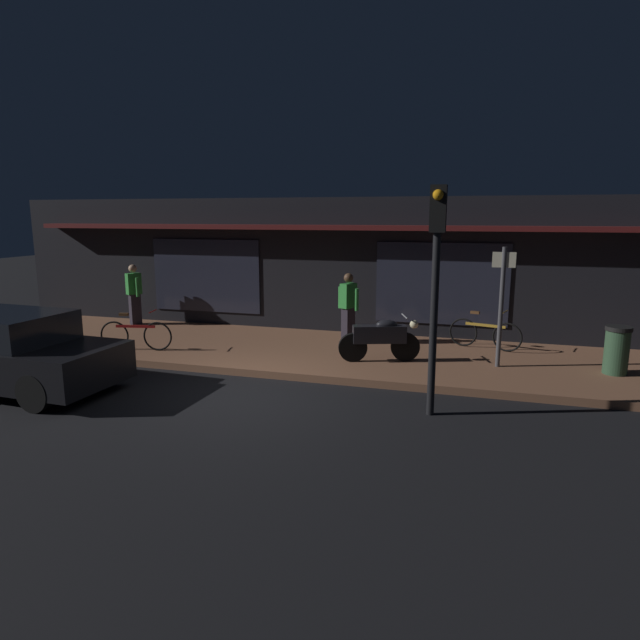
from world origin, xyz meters
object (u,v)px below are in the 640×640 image
at_px(sign_post, 502,300).
at_px(trash_bin, 617,350).
at_px(bicycle_extra, 485,333).
at_px(parked_car_far, 9,352).
at_px(traffic_light_pole, 436,260).
at_px(person_photographer, 134,293).
at_px(motorcycle, 381,338).
at_px(person_bystander, 348,307).
at_px(bicycle_parked, 136,335).

height_order(sign_post, trash_bin, sign_post).
relative_size(bicycle_extra, parked_car_far, 0.38).
bearing_deg(sign_post, traffic_light_pole, -111.92).
bearing_deg(bicycle_extra, trash_bin, -29.39).
bearing_deg(person_photographer, traffic_light_pole, -27.30).
xyz_separation_m(motorcycle, trash_bin, (4.49, 0.37, -0.03)).
xyz_separation_m(person_photographer, sign_post, (9.61, -1.68, 0.48)).
relative_size(motorcycle, sign_post, 0.69).
bearing_deg(parked_car_far, motorcycle, 27.52).
bearing_deg(traffic_light_pole, sign_post, 68.08).
height_order(trash_bin, parked_car_far, parked_car_far).
xyz_separation_m(person_photographer, person_bystander, (6.22, -0.51, 0.00)).
bearing_deg(trash_bin, motorcycle, -175.31).
height_order(bicycle_parked, parked_car_far, parked_car_far).
relative_size(bicycle_parked, parked_car_far, 0.39).
bearing_deg(person_bystander, trash_bin, -10.93).
xyz_separation_m(person_bystander, traffic_light_pole, (2.29, -3.89, 1.45)).
bearing_deg(person_photographer, trash_bin, -7.65).
bearing_deg(trash_bin, parked_car_far, -161.32).
relative_size(person_photographer, sign_post, 0.70).
bearing_deg(person_photographer, bicycle_parked, -55.00).
relative_size(sign_post, trash_bin, 2.58).
relative_size(bicycle_parked, sign_post, 0.68).
xyz_separation_m(motorcycle, bicycle_extra, (2.08, 1.73, -0.14)).
distance_m(person_photographer, person_bystander, 6.24).
xyz_separation_m(trash_bin, parked_car_far, (-10.79, -3.65, 0.08)).
bearing_deg(traffic_light_pole, bicycle_parked, 164.82).
bearing_deg(person_bystander, bicycle_extra, 5.27).
distance_m(person_photographer, parked_car_far, 5.33).
bearing_deg(person_bystander, parked_car_far, -138.05).
distance_m(motorcycle, traffic_light_pole, 3.30).
bearing_deg(trash_bin, bicycle_parked, -174.30).
bearing_deg(bicycle_parked, parked_car_far, -107.37).
bearing_deg(bicycle_extra, traffic_light_pole, -101.32).
distance_m(bicycle_extra, traffic_light_pole, 4.69).
bearing_deg(bicycle_extra, sign_post, -79.98).
bearing_deg(traffic_light_pole, person_photographer, 152.70).
bearing_deg(traffic_light_pole, person_bystander, 120.54).
bearing_deg(person_bystander, motorcycle, -54.00).
bearing_deg(bicycle_parked, sign_post, 6.54).
xyz_separation_m(person_bystander, trash_bin, (5.54, -1.07, -0.41)).
bearing_deg(parked_car_far, bicycle_extra, 30.86).
relative_size(person_bystander, parked_car_far, 0.40).
relative_size(bicycle_parked, bicycle_extra, 1.02).
xyz_separation_m(bicycle_extra, traffic_light_pole, (-0.84, -4.17, 1.97)).
distance_m(motorcycle, person_photographer, 7.53).
xyz_separation_m(person_bystander, sign_post, (3.39, -1.17, 0.48)).
relative_size(bicycle_extra, trash_bin, 1.73).
height_order(motorcycle, bicycle_extra, motorcycle).
xyz_separation_m(person_photographer, traffic_light_pole, (8.51, -4.39, 1.45)).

